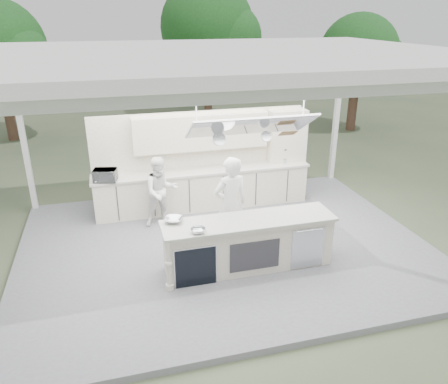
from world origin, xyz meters
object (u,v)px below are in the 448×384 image
object	(u,v)px
back_counter	(203,188)
head_chef	(230,205)
sous_chef	(161,191)
demo_island	(247,244)

from	to	relation	value
back_counter	head_chef	world-z (taller)	head_chef
head_chef	sous_chef	xyz separation A→B (m)	(-1.13, 1.46, -0.18)
head_chef	demo_island	bearing A→B (deg)	88.36
demo_island	sous_chef	xyz separation A→B (m)	(-1.25, 2.17, 0.29)
head_chef	sous_chef	size ratio (longest dim) A/B	1.24
demo_island	back_counter	world-z (taller)	same
head_chef	back_counter	bearing A→B (deg)	-99.93
demo_island	head_chef	distance (m)	0.86
back_counter	head_chef	distance (m)	2.16
demo_island	sous_chef	distance (m)	2.52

